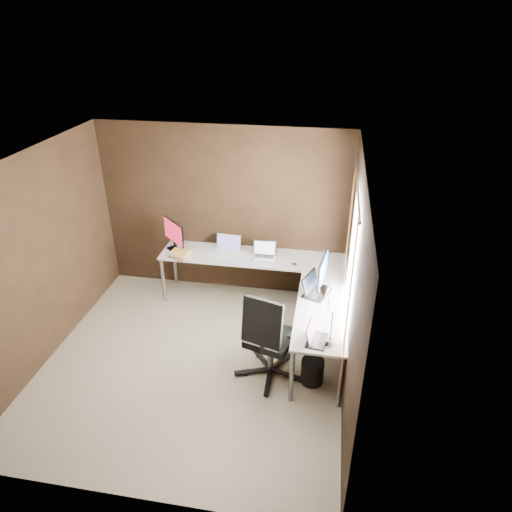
{
  "coord_description": "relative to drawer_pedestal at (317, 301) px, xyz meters",
  "views": [
    {
      "loc": [
        1.49,
        -4.11,
        3.85
      ],
      "look_at": [
        0.61,
        0.95,
        1.04
      ],
      "focal_mm": 32.0,
      "sensor_mm": 36.0,
      "label": 1
    }
  ],
  "objects": [
    {
      "name": "mouse_corner",
      "position": [
        -0.34,
        0.19,
        0.45
      ],
      "size": [
        0.08,
        0.06,
        0.03
      ],
      "primitive_type": "ellipsoid",
      "rotation": [
        0.0,
        0.0,
        -0.13
      ],
      "color": "black",
      "rests_on": "desk"
    },
    {
      "name": "monitor_left",
      "position": [
        -2.11,
        0.35,
        0.68
      ],
      "size": [
        0.4,
        0.37,
        0.45
      ],
      "rotation": [
        0.0,
        0.0,
        -0.74
      ],
      "color": "black",
      "rests_on": "desk"
    },
    {
      "name": "monitor_right",
      "position": [
        0.04,
        -0.38,
        0.69
      ],
      "size": [
        0.16,
        0.55,
        0.46
      ],
      "rotation": [
        0.0,
        0.0,
        1.43
      ],
      "color": "black",
      "rests_on": "desk"
    },
    {
      "name": "laptop_black_big",
      "position": [
        -0.04,
        -0.46,
        0.48
      ],
      "size": [
        0.38,
        0.44,
        0.25
      ],
      "rotation": [
        0.0,
        0.0,
        1.21
      ],
      "color": "black",
      "rests_on": "desk"
    },
    {
      "name": "laptop_silver",
      "position": [
        -0.79,
        0.35,
        0.48
      ],
      "size": [
        0.34,
        0.25,
        0.22
      ],
      "rotation": [
        0.0,
        0.0,
        0.04
      ],
      "color": "silver",
      "rests_on": "desk"
    },
    {
      "name": "laptop_white",
      "position": [
        -1.34,
        0.42,
        0.48
      ],
      "size": [
        0.37,
        0.28,
        0.24
      ],
      "rotation": [
        0.0,
        0.0,
        -0.07
      ],
      "color": "white",
      "rests_on": "desk"
    },
    {
      "name": "drawer_pedestal",
      "position": [
        0.0,
        0.0,
        0.0
      ],
      "size": [
        0.42,
        0.5,
        0.6
      ],
      "primitive_type": "cube",
      "color": "white",
      "rests_on": "ground"
    },
    {
      "name": "desk_lamp",
      "position": [
        0.12,
        -1.36,
        0.84
      ],
      "size": [
        0.2,
        0.24,
        0.65
      ],
      "rotation": [
        0.0,
        0.0,
        -0.01
      ],
      "color": "slate",
      "rests_on": "desk"
    },
    {
      "name": "mouse_left",
      "position": [
        -2.05,
        0.18,
        0.45
      ],
      "size": [
        0.11,
        0.09,
        0.04
      ],
      "primitive_type": "ellipsoid",
      "rotation": [
        0.0,
        0.0,
        0.3
      ],
      "color": "black",
      "rests_on": "desk"
    },
    {
      "name": "book_stack",
      "position": [
        -1.97,
        0.15,
        0.47
      ],
      "size": [
        0.34,
        0.3,
        0.09
      ],
      "rotation": [
        0.0,
        0.0,
        -0.26
      ],
      "color": "tan",
      "rests_on": "desk"
    },
    {
      "name": "laptop_black_small",
      "position": [
        0.02,
        -1.39,
        0.47
      ],
      "size": [
        0.25,
        0.32,
        0.2
      ],
      "rotation": [
        0.0,
        0.0,
        1.43
      ],
      "color": "black",
      "rests_on": "desk"
    },
    {
      "name": "office_chair",
      "position": [
        -0.49,
        -1.2,
        0.04
      ],
      "size": [
        0.65,
        0.68,
        1.17
      ],
      "rotation": [
        0.0,
        0.0,
        -0.29
      ],
      "color": "black",
      "rests_on": "ground"
    },
    {
      "name": "desk",
      "position": [
        -0.59,
        -0.11,
        0.38
      ],
      "size": [
        2.65,
        2.25,
        0.73
      ],
      "color": "white",
      "rests_on": "ground"
    },
    {
      "name": "room",
      "position": [
        -1.09,
        -1.08,
        0.98
      ],
      "size": [
        3.6,
        3.6,
        2.5
      ],
      "color": "tan",
      "rests_on": "ground"
    },
    {
      "name": "wastebasket",
      "position": [
        0.02,
        -1.22,
        -0.15
      ],
      "size": [
        0.33,
        0.33,
        0.3
      ],
      "primitive_type": "cylinder",
      "rotation": [
        0.0,
        0.0,
        0.29
      ],
      "color": "black",
      "rests_on": "ground"
    }
  ]
}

